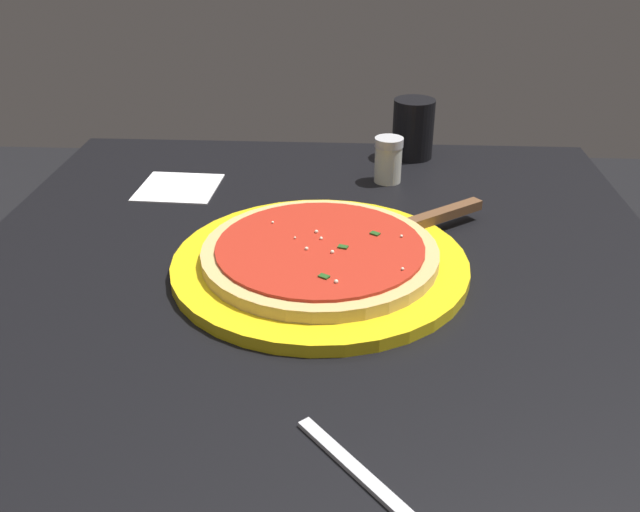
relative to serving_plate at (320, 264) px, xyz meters
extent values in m
cube|color=black|center=(-0.42, -0.40, -0.39)|extent=(0.06, 0.06, 0.72)
cube|color=black|center=(-0.42, 0.39, -0.39)|extent=(0.06, 0.06, 0.72)
cube|color=black|center=(-0.01, -0.01, -0.02)|extent=(0.95, 0.93, 0.03)
cylinder|color=yellow|center=(0.00, 0.00, 0.00)|extent=(0.37, 0.37, 0.02)
cylinder|color=#DBB26B|center=(0.00, 0.00, 0.02)|extent=(0.30, 0.30, 0.02)
cylinder|color=red|center=(0.00, 0.00, 0.03)|extent=(0.26, 0.26, 0.00)
sphere|color=#EFEACC|center=(-0.03, 0.10, 0.03)|extent=(0.00, 0.00, 0.00)
sphere|color=#EFEACC|center=(0.06, 0.10, 0.03)|extent=(0.00, 0.00, 0.00)
sphere|color=#EFEACC|center=(0.02, 0.02, 0.03)|extent=(0.00, 0.00, 0.00)
sphere|color=#EFEACC|center=(-0.06, -0.07, 0.03)|extent=(0.00, 0.00, 0.00)
sphere|color=#EFEACC|center=(-0.02, 0.00, 0.03)|extent=(0.00, 0.00, 0.00)
sphere|color=#EFEACC|center=(0.09, 0.02, 0.03)|extent=(0.00, 0.00, 0.00)
sphere|color=#EFEACC|center=(0.01, -0.02, 0.03)|extent=(0.00, 0.00, 0.00)
sphere|color=#EFEACC|center=(-0.02, -0.03, 0.03)|extent=(0.00, 0.00, 0.00)
sphere|color=#EFEACC|center=(-0.03, -0.01, 0.03)|extent=(0.00, 0.00, 0.00)
cube|color=#23561E|center=(0.08, 0.01, 0.03)|extent=(0.01, 0.01, 0.00)
cube|color=#23561E|center=(-0.03, 0.07, 0.03)|extent=(0.01, 0.01, 0.00)
cube|color=#23561E|center=(0.01, 0.03, 0.03)|extent=(0.01, 0.01, 0.00)
cube|color=silver|center=(-0.06, 0.08, 0.01)|extent=(0.11, 0.11, 0.00)
cube|color=brown|center=(-0.13, 0.17, 0.01)|extent=(0.09, 0.11, 0.01)
cylinder|color=black|center=(-0.42, 0.14, 0.04)|extent=(0.07, 0.07, 0.10)
cube|color=white|center=(-0.26, -0.24, -0.01)|extent=(0.13, 0.13, 0.00)
cube|color=silver|center=(0.34, 0.05, -0.01)|extent=(0.12, 0.11, 0.00)
cylinder|color=silver|center=(-0.30, 0.09, 0.02)|extent=(0.04, 0.04, 0.06)
cylinder|color=silver|center=(-0.30, 0.09, 0.06)|extent=(0.05, 0.05, 0.01)
camera|label=1|loc=(0.76, 0.04, 0.42)|focal=38.80mm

